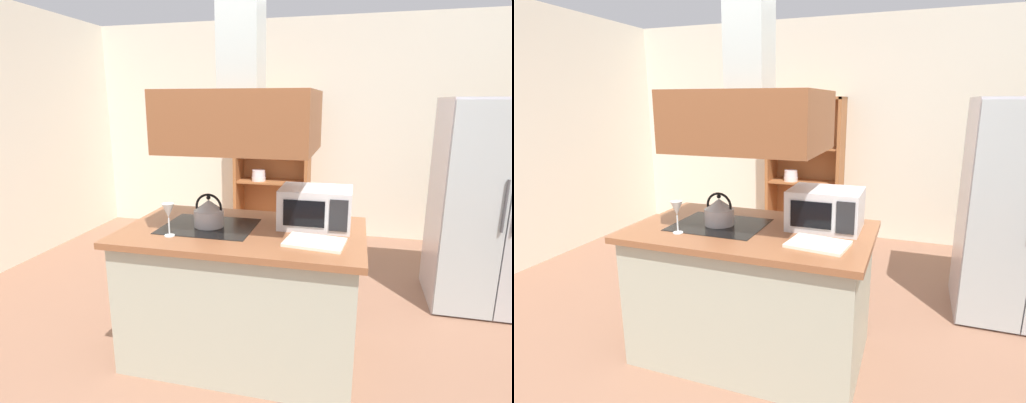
% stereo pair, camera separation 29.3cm
% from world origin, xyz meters
% --- Properties ---
extents(ground_plane, '(7.80, 7.80, 0.00)m').
position_xyz_m(ground_plane, '(0.00, 0.00, 0.00)').
color(ground_plane, '#90654E').
extents(wall_back, '(6.00, 0.12, 2.70)m').
position_xyz_m(wall_back, '(0.00, 3.00, 1.35)').
color(wall_back, silver).
rests_on(wall_back, ground).
extents(kitchen_island, '(1.55, 0.94, 0.90)m').
position_xyz_m(kitchen_island, '(-0.16, 0.13, 0.45)').
color(kitchen_island, '#B5B9A3').
rests_on(kitchen_island, ground).
extents(range_hood, '(0.90, 0.70, 1.29)m').
position_xyz_m(range_hood, '(-0.16, 0.13, 1.71)').
color(range_hood, brown).
extents(refrigerator, '(0.90, 0.77, 1.74)m').
position_xyz_m(refrigerator, '(1.65, 1.34, 0.87)').
color(refrigerator, '#B9B2BB').
rests_on(refrigerator, ground).
extents(dish_cabinet, '(0.94, 0.40, 1.76)m').
position_xyz_m(dish_cabinet, '(-0.51, 2.78, 0.78)').
color(dish_cabinet, '#A56235').
rests_on(dish_cabinet, ground).
extents(kettle, '(0.20, 0.20, 0.22)m').
position_xyz_m(kettle, '(-0.40, 0.13, 0.99)').
color(kettle, '#BEB8B9').
rests_on(kettle, kitchen_island).
extents(cutting_board, '(0.37, 0.28, 0.02)m').
position_xyz_m(cutting_board, '(0.32, -0.04, 0.91)').
color(cutting_board, white).
rests_on(cutting_board, kitchen_island).
extents(microwave, '(0.46, 0.35, 0.26)m').
position_xyz_m(microwave, '(0.28, 0.30, 1.03)').
color(microwave, silver).
rests_on(microwave, kitchen_island).
extents(wine_glass_on_counter, '(0.08, 0.08, 0.21)m').
position_xyz_m(wine_glass_on_counter, '(-0.56, -0.11, 1.05)').
color(wine_glass_on_counter, silver).
rests_on(wine_glass_on_counter, kitchen_island).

